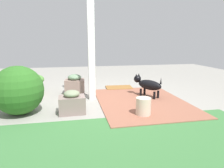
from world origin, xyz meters
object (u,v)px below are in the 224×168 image
Objects in this scene: stone_planter_mid at (72,103)px; terracotta_pot_tall at (18,89)px; stone_planter_nearest at (75,85)px; round_shrub at (19,90)px; ceramic_urn at (143,107)px; dog at (148,84)px; porch_pillar at (91,40)px; terracotta_pot_broad at (36,82)px; doormat at (119,88)px.

stone_planter_mid is 1.59m from terracotta_pot_tall.
stone_planter_nearest reaches higher than stone_planter_mid.
round_shrub is 1.21× the size of terracotta_pot_tall.
stone_planter_nearest is 0.57× the size of round_shrub.
ceramic_urn is at bearing 148.62° from terracotta_pot_tall.
stone_planter_nearest is at bearing -21.62° from dog.
terracotta_pot_tall is (1.23, 0.28, 0.03)m from stone_planter_nearest.
porch_pillar is 5.50× the size of terracotta_pot_broad.
dog is at bearing 175.29° from porch_pillar.
terracotta_pot_tall reaches higher than stone_planter_mid.
terracotta_pot_broad is at bearing -13.22° from stone_planter_nearest.
dog is (-1.70, -0.72, 0.11)m from stone_planter_mid.
doormat is (-1.27, -1.73, -0.18)m from stone_planter_mid.
doormat is at bearing -143.91° from round_shrub.
terracotta_pot_broad is at bearing -18.64° from dog.
ceramic_urn is (-1.13, 1.72, -0.07)m from stone_planter_nearest.
stone_planter_mid is 1.26m from ceramic_urn.
ceramic_urn is at bearing 88.32° from doormat.
ceramic_urn is at bearing 136.83° from terracotta_pot_broad.
round_shrub reaches higher than stone_planter_mid.
stone_planter_nearest is at bearing 166.78° from terracotta_pot_broad.
round_shrub is 1.45m from terracotta_pot_broad.
ceramic_urn is (-1.21, 0.35, -0.03)m from stone_planter_mid.
doormat is at bearing -163.15° from stone_planter_nearest.
stone_planter_nearest is (0.37, -0.54, -1.06)m from porch_pillar.
dog is (-2.56, 0.86, 0.02)m from terracotta_pot_broad.
dog is (-1.26, 0.10, -0.99)m from porch_pillar.
dog is at bearing -156.88° from stone_planter_mid.
stone_planter_nearest is 1.55× the size of ceramic_urn.
stone_planter_mid is (0.07, 1.37, -0.04)m from stone_planter_nearest.
dog reaches higher than terracotta_pot_broad.
round_shrub is 1.21× the size of doormat.
terracotta_pot_broad reaches higher than ceramic_urn.
porch_pillar is at bearing -57.12° from ceramic_urn.
terracotta_pot_broad is at bearing -43.17° from ceramic_urn.
terracotta_pot_tall is at bearing -31.38° from ceramic_urn.
terracotta_pot_tall reaches higher than dog.
stone_planter_nearest is 1.75m from dog.
porch_pillar is 3.00× the size of round_shrub.
round_shrub is at bearing -9.36° from stone_planter_mid.
terracotta_pot_broad is (0.94, -0.22, 0.06)m from stone_planter_nearest.
dog reaches higher than stone_planter_nearest.
round_shrub is (0.90, -0.15, 0.24)m from stone_planter_mid.
porch_pillar reaches higher than round_shrub.
stone_planter_mid is 1.85m from dog.
round_shrub is at bearing 51.37° from stone_planter_nearest.
stone_planter_mid is at bearing 61.92° from porch_pillar.
porch_pillar is 1.60m from dog.
terracotta_pot_broad is (0.87, -1.59, 0.09)m from stone_planter_mid.
porch_pillar is 3.62× the size of doormat.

